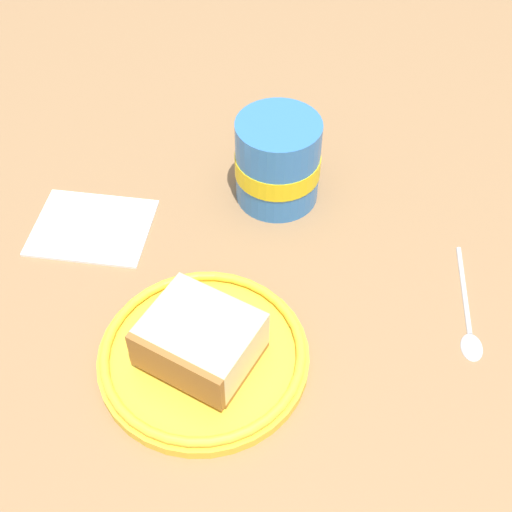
% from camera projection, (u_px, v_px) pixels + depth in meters
% --- Properties ---
extents(ground_plane, '(1.42, 1.42, 0.04)m').
position_uv_depth(ground_plane, '(254.00, 343.00, 0.65)').
color(ground_plane, '#936D47').
extents(small_plate, '(0.19, 0.19, 0.02)m').
position_uv_depth(small_plate, '(203.00, 355.00, 0.60)').
color(small_plate, yellow).
rests_on(small_plate, ground_plane).
extents(cake_slice, '(0.11, 0.10, 0.05)m').
position_uv_depth(cake_slice, '(200.00, 341.00, 0.58)').
color(cake_slice, '#9E662D').
rests_on(cake_slice, small_plate).
extents(tea_mug, '(0.09, 0.12, 0.10)m').
position_uv_depth(tea_mug, '(278.00, 160.00, 0.72)').
color(tea_mug, '#3372BF').
rests_on(tea_mug, ground_plane).
extents(teaspoon, '(0.04, 0.14, 0.01)m').
position_uv_depth(teaspoon, '(469.00, 324.00, 0.63)').
color(teaspoon, silver).
rests_on(teaspoon, ground_plane).
extents(folded_napkin, '(0.13, 0.11, 0.01)m').
position_uv_depth(folded_napkin, '(92.00, 226.00, 0.72)').
color(folded_napkin, white).
rests_on(folded_napkin, ground_plane).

